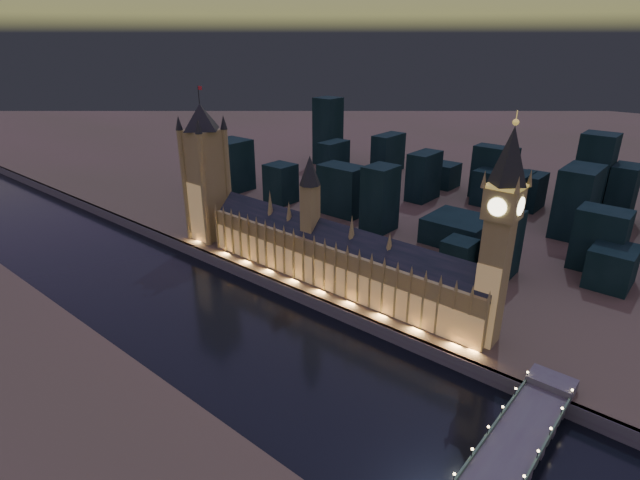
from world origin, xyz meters
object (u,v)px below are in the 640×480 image
Objects in this scene: victoria_tower at (205,166)px; elizabeth_tower at (501,223)px; palace_of_westminster at (334,256)px; westminster_bridge at (508,458)px.

elizabeth_tower reaches higher than victoria_tower.
victoria_tower reaches higher than palace_of_westminster.
westminster_bridge is at bearing -59.85° from elizabeth_tower.
palace_of_westminster is 125.79m from victoria_tower.
elizabeth_tower reaches higher than westminster_bridge.
elizabeth_tower is 100.40m from westminster_bridge.
victoria_tower reaches higher than westminster_bridge.
elizabeth_tower is (218.00, 0.01, 8.90)m from victoria_tower.
elizabeth_tower is at bearing 0.10° from palace_of_westminster.
westminster_bridge is (135.67, -65.20, -20.38)m from palace_of_westminster.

